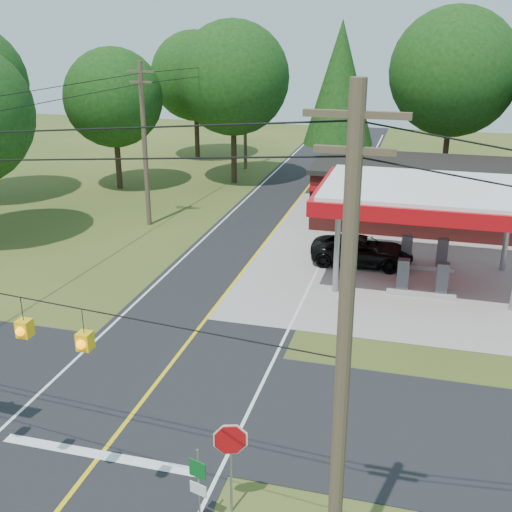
# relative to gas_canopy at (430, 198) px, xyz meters

# --- Properties ---
(ground) EXTENTS (120.00, 120.00, 0.00)m
(ground) POSITION_rel_gas_canopy_xyz_m (-9.00, -13.00, -4.27)
(ground) COLOR #374A1A
(ground) RESTS_ON ground
(main_highway) EXTENTS (8.00, 120.00, 0.02)m
(main_highway) POSITION_rel_gas_canopy_xyz_m (-9.00, -13.00, -4.26)
(main_highway) COLOR black
(main_highway) RESTS_ON ground
(cross_road) EXTENTS (70.00, 7.00, 0.02)m
(cross_road) POSITION_rel_gas_canopy_xyz_m (-9.00, -13.00, -4.25)
(cross_road) COLOR black
(cross_road) RESTS_ON ground
(lane_center_yellow) EXTENTS (0.15, 110.00, 0.00)m
(lane_center_yellow) POSITION_rel_gas_canopy_xyz_m (-9.00, -13.00, -4.24)
(lane_center_yellow) COLOR yellow
(lane_center_yellow) RESTS_ON main_highway
(gas_canopy) EXTENTS (10.60, 7.40, 4.88)m
(gas_canopy) POSITION_rel_gas_canopy_xyz_m (0.00, 0.00, 0.00)
(gas_canopy) COLOR gray
(gas_canopy) RESTS_ON ground
(convenience_store) EXTENTS (16.40, 7.55, 3.80)m
(convenience_store) POSITION_rel_gas_canopy_xyz_m (1.00, 9.98, -2.35)
(convenience_store) COLOR maroon
(convenience_store) RESTS_ON ground
(utility_pole_near_right) EXTENTS (1.80, 0.30, 11.50)m
(utility_pole_near_right) POSITION_rel_gas_canopy_xyz_m (-1.50, -20.00, 1.69)
(utility_pole_near_right) COLOR #473828
(utility_pole_near_right) RESTS_ON ground
(utility_pole_far_left) EXTENTS (1.80, 0.30, 10.00)m
(utility_pole_far_left) POSITION_rel_gas_canopy_xyz_m (-17.00, 5.00, 0.93)
(utility_pole_far_left) COLOR #473828
(utility_pole_far_left) RESTS_ON ground
(utility_pole_north) EXTENTS (0.30, 0.30, 9.50)m
(utility_pole_north) POSITION_rel_gas_canopy_xyz_m (-15.50, 22.00, 0.48)
(utility_pole_north) COLOR #473828
(utility_pole_north) RESTS_ON ground
(treeline_backdrop) EXTENTS (70.27, 51.59, 13.30)m
(treeline_backdrop) POSITION_rel_gas_canopy_xyz_m (-8.18, 11.01, 3.22)
(treeline_backdrop) COLOR #332316
(treeline_backdrop) RESTS_ON ground
(suv_car) EXTENTS (5.43, 5.43, 1.49)m
(suv_car) POSITION_rel_gas_canopy_xyz_m (-3.19, 1.50, -3.52)
(suv_car) COLOR black
(suv_car) RESTS_ON ground
(octagonal_stop_sign) EXTENTS (0.91, 0.34, 2.77)m
(octagonal_stop_sign) POSITION_rel_gas_canopy_xyz_m (-4.50, -17.80, -2.18)
(octagonal_stop_sign) COLOR gray
(octagonal_stop_sign) RESTS_ON ground
(route_sign_post) EXTENTS (0.49, 0.17, 2.43)m
(route_sign_post) POSITION_rel_gas_canopy_xyz_m (-5.11, -18.58, -2.81)
(route_sign_post) COLOR gray
(route_sign_post) RESTS_ON ground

